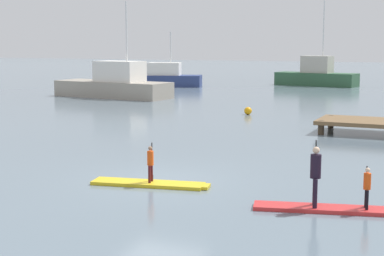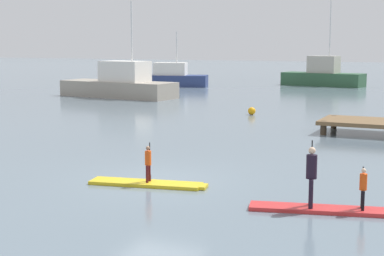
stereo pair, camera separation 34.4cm
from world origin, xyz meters
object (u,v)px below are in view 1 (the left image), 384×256
object	(u,v)px
fishing_boat_green_midground	(162,78)
paddleboard_near	(150,184)
paddler_adult	(316,172)
paddler_child_front	(367,186)
fishing_boat_white_large	(115,84)
motor_boat_small_navy	(316,75)
paddler_child_solo	(151,162)
mooring_buoy_near	(248,111)
paddleboard_far	(328,209)

from	to	relation	value
fishing_boat_green_midground	paddleboard_near	bearing A→B (deg)	-63.51
paddleboard_near	paddler_adult	distance (m)	5.11
paddler_adult	paddler_child_front	xyz separation A→B (m)	(1.21, 0.31, -0.29)
paddler_child_front	fishing_boat_white_large	size ratio (longest dim) A/B	0.11
fishing_boat_green_midground	motor_boat_small_navy	size ratio (longest dim) A/B	0.99
paddleboard_near	paddler_child_solo	size ratio (longest dim) A/B	3.09
mooring_buoy_near	paddleboard_near	bearing A→B (deg)	-80.29
paddleboard_far	paddler_adult	world-z (taller)	paddler_adult
paddleboard_near	mooring_buoy_near	distance (m)	18.10
paddler_adult	mooring_buoy_near	distance (m)	20.17
paddler_child_solo	fishing_boat_white_large	distance (m)	29.30
fishing_boat_green_midground	mooring_buoy_near	world-z (taller)	fishing_boat_green_midground
paddler_child_solo	motor_boat_small_navy	xyz separation A→B (m)	(-4.72, 43.44, 0.32)
paddleboard_far	paddler_child_front	size ratio (longest dim) A/B	3.62
fishing_boat_white_large	fishing_boat_green_midground	world-z (taller)	fishing_boat_white_large
paddler_child_solo	paddleboard_far	bearing A→B (deg)	-6.24
paddler_child_front	motor_boat_small_navy	size ratio (longest dim) A/B	0.13
paddler_child_front	fishing_boat_green_midground	bearing A→B (deg)	123.51
paddler_child_front	mooring_buoy_near	distance (m)	20.40
paddler_child_front	fishing_boat_green_midground	world-z (taller)	fishing_boat_green_midground
paddleboard_near	paddleboard_far	distance (m)	5.35
paddler_child_solo	paddler_adult	bearing A→B (deg)	-7.51
paddler_child_solo	mooring_buoy_near	xyz separation A→B (m)	(-3.06, 17.83, -0.47)
paddler_child_solo	fishing_boat_green_midground	size ratio (longest dim) A/B	0.14
paddleboard_near	fishing_boat_green_midground	world-z (taller)	fishing_boat_green_midground
paddler_child_front	motor_boat_small_navy	distance (m)	45.13
motor_boat_small_navy	fishing_boat_green_midground	bearing A→B (deg)	-152.75
fishing_boat_white_large	mooring_buoy_near	world-z (taller)	fishing_boat_white_large
fishing_boat_green_midground	motor_boat_small_navy	xyz separation A→B (m)	(13.48, 6.94, 0.18)
paddler_adult	paddler_child_solo	bearing A→B (deg)	172.49
paddleboard_far	mooring_buoy_near	xyz separation A→B (m)	(-8.38, 18.41, 0.18)
fishing_boat_green_midground	mooring_buoy_near	xyz separation A→B (m)	(15.14, -18.67, -0.62)
paddler_adult	paddler_child_front	world-z (taller)	paddler_adult
paddler_child_front	fishing_boat_green_midground	size ratio (longest dim) A/B	0.13
fishing_boat_white_large	motor_boat_small_navy	size ratio (longest dim) A/B	1.18
paddler_child_front	mooring_buoy_near	xyz separation A→B (m)	(-9.25, 18.18, -0.45)
paddleboard_far	fishing_boat_white_large	size ratio (longest dim) A/B	0.39
paddler_child_solo	motor_boat_small_navy	world-z (taller)	motor_boat_small_navy
motor_boat_small_navy	paddler_child_front	bearing A→B (deg)	-76.01
paddler_child_solo	mooring_buoy_near	world-z (taller)	paddler_child_solo
motor_boat_small_navy	mooring_buoy_near	size ratio (longest dim) A/B	18.22
paddleboard_near	paddler_adult	size ratio (longest dim) A/B	2.16
paddler_adult	fishing_boat_green_midground	xyz separation A→B (m)	(-23.19, 37.16, -0.12)
paddler_child_solo	paddleboard_far	distance (m)	5.39
fishing_boat_white_large	mooring_buoy_near	size ratio (longest dim) A/B	21.50
paddler_adult	mooring_buoy_near	size ratio (longest dim) A/B	3.65
paddleboard_near	mooring_buoy_near	size ratio (longest dim) A/B	7.89
paddleboard_far	paddler_adult	distance (m)	0.98
motor_boat_small_navy	mooring_buoy_near	bearing A→B (deg)	-86.29
paddler_adult	fishing_boat_green_midground	bearing A→B (deg)	121.97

